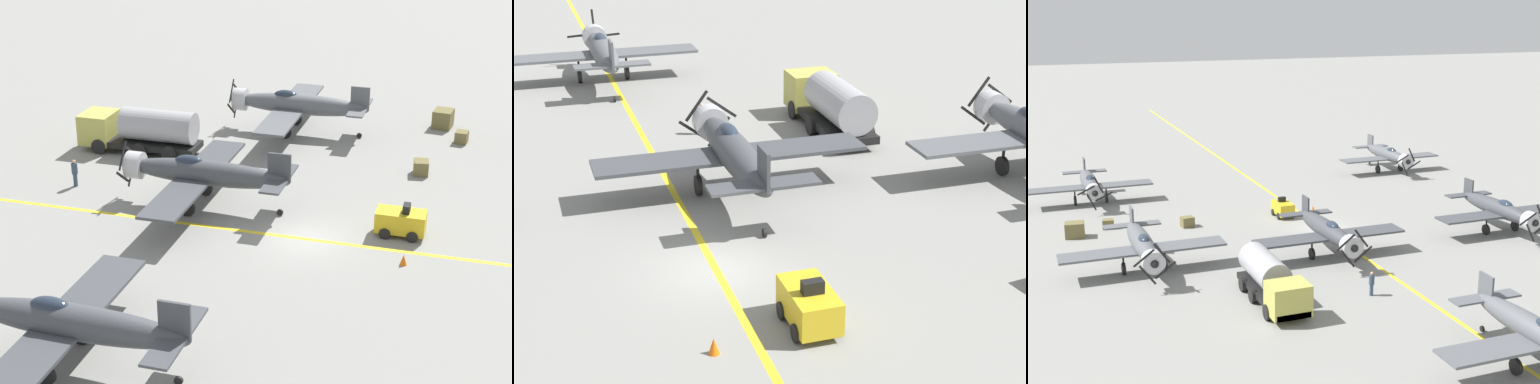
# 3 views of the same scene
# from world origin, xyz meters

# --- Properties ---
(ground_plane) EXTENTS (400.00, 400.00, 0.00)m
(ground_plane) POSITION_xyz_m (0.00, 0.00, 0.00)
(ground_plane) COLOR gray
(taxiway_stripe) EXTENTS (0.30, 160.00, 0.01)m
(taxiway_stripe) POSITION_xyz_m (0.00, 0.00, 0.00)
(taxiway_stripe) COLOR yellow
(taxiway_stripe) RESTS_ON ground
(airplane_mid_right) EXTENTS (12.00, 9.98, 3.65)m
(airplane_mid_right) POSITION_xyz_m (16.44, 4.66, 2.01)
(airplane_mid_right) COLOR #55585D
(airplane_mid_right) RESTS_ON ground
(airplane_mid_center) EXTENTS (12.00, 9.98, 3.65)m
(airplane_mid_center) POSITION_xyz_m (2.49, 6.59, 2.01)
(airplane_mid_center) COLOR #404248
(airplane_mid_center) RESTS_ON ground
(airplane_mid_left) EXTENTS (12.00, 9.98, 3.65)m
(airplane_mid_left) POSITION_xyz_m (-13.74, 6.28, 2.01)
(airplane_mid_left) COLOR #404348
(airplane_mid_left) RESTS_ON ground
(fuel_tanker) EXTENTS (2.68, 8.00, 2.98)m
(fuel_tanker) POSITION_xyz_m (9.69, 13.54, 1.51)
(fuel_tanker) COLOR black
(fuel_tanker) RESTS_ON ground
(tow_tractor) EXTENTS (1.57, 2.60, 1.79)m
(tow_tractor) POSITION_xyz_m (1.90, -4.70, 0.79)
(tow_tractor) COLOR gold
(tow_tractor) RESTS_ON ground
(ground_crew_inspecting) EXTENTS (0.37, 0.37, 1.68)m
(ground_crew_inspecting) POSITION_xyz_m (3.07, 14.87, 0.92)
(ground_crew_inspecting) COLOR #334256
(ground_crew_inspecting) RESTS_ON ground
(supply_crate_by_tanker) EXTENTS (1.71, 1.48, 1.29)m
(supply_crate_by_tanker) POSITION_xyz_m (20.41, -5.23, 0.65)
(supply_crate_by_tanker) COLOR brown
(supply_crate_by_tanker) RESTS_ON ground
(supply_crate_mid_lane) EXTENTS (1.19, 1.03, 0.89)m
(supply_crate_mid_lane) POSITION_xyz_m (10.88, -4.75, 0.45)
(supply_crate_mid_lane) COLOR brown
(supply_crate_mid_lane) RESTS_ON ground
(supply_crate_outboard) EXTENTS (1.06, 0.91, 0.81)m
(supply_crate_outboard) POSITION_xyz_m (17.46, -6.75, 0.40)
(supply_crate_outboard) COLOR brown
(supply_crate_outboard) RESTS_ON ground
(traffic_cone) EXTENTS (0.36, 0.36, 0.55)m
(traffic_cone) POSITION_xyz_m (-1.40, -5.30, 0.28)
(traffic_cone) COLOR orange
(traffic_cone) RESTS_ON ground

